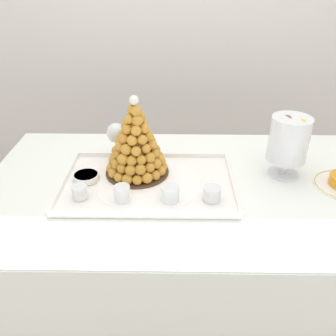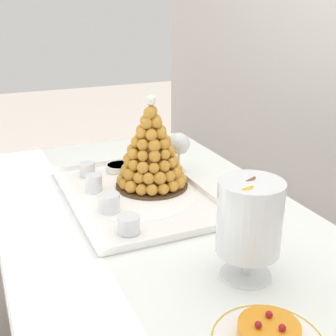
% 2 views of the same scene
% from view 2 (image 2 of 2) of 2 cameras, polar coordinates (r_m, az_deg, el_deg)
% --- Properties ---
extents(buffet_table, '(1.50, 0.89, 0.74)m').
position_cam_2_polar(buffet_table, '(1.41, -1.78, -8.96)').
color(buffet_table, brown).
rests_on(buffet_table, ground_plane).
extents(serving_tray, '(0.63, 0.42, 0.02)m').
position_cam_2_polar(serving_tray, '(1.47, -4.06, -3.48)').
color(serving_tray, white).
rests_on(serving_tray, buffet_table).
extents(croquembouche, '(0.24, 0.24, 0.31)m').
position_cam_2_polar(croquembouche, '(1.49, -2.14, 2.04)').
color(croquembouche, '#4C331E').
rests_on(croquembouche, serving_tray).
extents(dessert_cup_left, '(0.05, 0.05, 0.05)m').
position_cam_2_polar(dessert_cup_left, '(1.64, -10.09, -0.20)').
color(dessert_cup_left, silver).
rests_on(dessert_cup_left, serving_tray).
extents(dessert_cup_mid_left, '(0.05, 0.05, 0.06)m').
position_cam_2_polar(dessert_cup_mid_left, '(1.50, -9.30, -1.99)').
color(dessert_cup_mid_left, silver).
rests_on(dessert_cup_mid_left, serving_tray).
extents(dessert_cup_centre, '(0.06, 0.06, 0.06)m').
position_cam_2_polar(dessert_cup_centre, '(1.36, -7.38, -4.45)').
color(dessert_cup_centre, silver).
rests_on(dessert_cup_centre, serving_tray).
extents(dessert_cup_mid_right, '(0.06, 0.06, 0.05)m').
position_cam_2_polar(dessert_cup_mid_right, '(1.24, -4.98, -7.14)').
color(dessert_cup_mid_right, silver).
rests_on(dessert_cup_mid_right, serving_tray).
extents(creme_brulee_ramekin, '(0.10, 0.10, 0.02)m').
position_cam_2_polar(creme_brulee_ramekin, '(1.68, -6.15, 0.13)').
color(creme_brulee_ramekin, white).
rests_on(creme_brulee_ramekin, serving_tray).
extents(macaron_goblet, '(0.15, 0.15, 0.25)m').
position_cam_2_polar(macaron_goblet, '(1.02, 10.22, -6.29)').
color(macaron_goblet, white).
rests_on(macaron_goblet, buffet_table).
extents(wine_glass, '(0.08, 0.08, 0.15)m').
position_cam_2_polar(wine_glass, '(1.64, 1.38, 2.89)').
color(wine_glass, silver).
rests_on(wine_glass, buffet_table).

